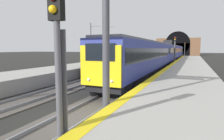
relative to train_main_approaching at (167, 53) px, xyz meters
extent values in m
plane|color=black|center=(-33.68, 0.00, -2.36)|extent=(320.00, 320.00, 0.00)
cube|color=#9E9B93|center=(-33.68, -4.43, -1.81)|extent=(112.00, 4.80, 1.10)
cube|color=yellow|center=(-33.68, -2.28, -1.26)|extent=(112.00, 0.50, 0.01)
cube|color=#4C4742|center=(-33.68, 0.00, -2.33)|extent=(160.00, 2.83, 0.06)
cube|color=gray|center=(-33.68, 0.72, -2.23)|extent=(160.00, 0.07, 0.15)
cube|color=gray|center=(-33.68, -0.72, -2.23)|extent=(160.00, 0.07, 0.15)
cube|color=#4C4742|center=(-33.68, 4.53, -2.33)|extent=(160.00, 2.80, 0.06)
cube|color=gray|center=(-33.68, 3.81, -2.23)|extent=(160.00, 0.07, 0.15)
cube|color=navy|center=(-20.67, 0.00, 0.11)|extent=(20.20, 2.83, 2.85)
cube|color=black|center=(-20.67, 0.00, 0.42)|extent=(19.39, 2.86, 1.02)
cube|color=slate|center=(-20.67, 0.00, 1.64)|extent=(19.59, 2.42, 0.20)
cube|color=black|center=(-20.67, 0.00, -1.51)|extent=(19.79, 2.50, 0.55)
cylinder|color=black|center=(-29.45, 0.04, -1.86)|extent=(1.01, 2.53, 1.00)
cylinder|color=black|center=(-27.65, 0.03, -1.86)|extent=(1.01, 2.53, 1.00)
cylinder|color=black|center=(-13.70, -0.03, -1.86)|extent=(1.01, 2.53, 1.00)
cylinder|color=black|center=(-11.90, -0.04, -1.86)|extent=(1.01, 2.53, 1.00)
cube|color=yellow|center=(-30.80, 0.04, -0.11)|extent=(0.13, 2.64, 2.40)
cube|color=black|center=(-30.85, 0.04, 0.68)|extent=(0.05, 1.92, 1.03)
sphere|color=#F2EACC|center=(-30.87, -0.71, -0.96)|extent=(0.20, 0.20, 0.20)
sphere|color=#F2EACC|center=(-30.86, 0.80, -0.96)|extent=(0.20, 0.20, 0.20)
cube|color=navy|center=(0.24, 0.00, 0.11)|extent=(20.20, 2.83, 2.85)
cube|color=black|center=(0.24, 0.00, 0.56)|extent=(19.39, 2.86, 0.98)
cube|color=slate|center=(0.24, 0.00, 1.64)|extent=(19.59, 2.42, 0.20)
cube|color=black|center=(0.24, 0.00, -1.51)|extent=(19.79, 2.50, 0.55)
cylinder|color=black|center=(-8.65, 0.04, -1.86)|extent=(1.01, 2.53, 1.00)
cylinder|color=black|center=(-6.85, 0.03, -1.86)|extent=(1.01, 2.53, 1.00)
cylinder|color=black|center=(7.32, -0.03, -1.86)|extent=(1.01, 2.53, 1.00)
cylinder|color=black|center=(9.12, -0.04, -1.86)|extent=(1.01, 2.53, 1.00)
cube|color=navy|center=(21.14, 0.00, 0.11)|extent=(20.20, 2.83, 2.85)
cube|color=black|center=(21.14, 0.00, 0.44)|extent=(19.39, 2.86, 0.88)
cube|color=slate|center=(21.14, 0.00, 1.64)|extent=(19.59, 2.42, 0.20)
cube|color=black|center=(21.14, 0.00, -1.51)|extent=(19.79, 2.50, 0.55)
cylinder|color=black|center=(12.41, 0.04, -1.86)|extent=(1.01, 2.53, 1.00)
cylinder|color=black|center=(14.21, 0.03, -1.86)|extent=(1.01, 2.53, 1.00)
cylinder|color=black|center=(28.07, -0.03, -1.86)|extent=(1.01, 2.53, 1.00)
cylinder|color=black|center=(29.87, -0.04, -1.86)|extent=(1.01, 2.53, 1.00)
cube|color=black|center=(0.24, 0.00, 2.19)|extent=(1.31, 1.65, 0.90)
cube|color=#333338|center=(-13.83, 4.53, 0.01)|extent=(19.60, 2.92, 2.81)
cube|color=black|center=(-13.83, 4.53, 0.31)|extent=(18.82, 2.95, 0.84)
cube|color=slate|center=(-13.83, 4.53, 1.52)|extent=(19.01, 2.50, 0.20)
cube|color=black|center=(-13.83, 4.53, -1.58)|extent=(19.21, 2.59, 0.51)
cylinder|color=black|center=(-5.38, 4.45, -1.90)|extent=(0.94, 2.55, 0.92)
cylinder|color=black|center=(-7.18, 4.47, -1.90)|extent=(0.94, 2.55, 0.92)
cylinder|color=black|center=(-20.48, 4.58, -1.90)|extent=(0.94, 2.55, 0.92)
cylinder|color=black|center=(-22.28, 4.60, -1.90)|extent=(0.94, 2.55, 0.92)
cube|color=yellow|center=(-4.00, 4.44, -0.13)|extent=(0.14, 2.65, 2.52)
cube|color=black|center=(-3.95, 4.44, 0.57)|extent=(0.06, 1.93, 1.01)
sphere|color=#F2EACC|center=(-3.93, 5.20, -1.04)|extent=(0.20, 0.20, 0.20)
sphere|color=#F2EACC|center=(-3.95, 3.68, -1.04)|extent=(0.20, 0.20, 0.20)
cube|color=#333338|center=(6.23, 4.53, 0.01)|extent=(19.60, 2.92, 2.81)
cube|color=black|center=(6.23, 4.53, 0.43)|extent=(18.82, 2.95, 0.89)
cube|color=slate|center=(6.23, 4.53, 1.52)|extent=(19.01, 2.50, 0.20)
cube|color=black|center=(6.23, 4.53, -1.58)|extent=(19.21, 2.59, 0.51)
cylinder|color=black|center=(14.98, 4.45, -1.90)|extent=(0.94, 2.55, 0.92)
cylinder|color=black|center=(13.18, 4.47, -1.90)|extent=(0.94, 2.55, 0.92)
cylinder|color=black|center=(-0.71, 4.58, -1.90)|extent=(0.94, 2.55, 0.92)
cylinder|color=black|center=(-2.51, 4.60, -1.90)|extent=(0.94, 2.55, 0.92)
cylinder|color=#4C4C54|center=(-36.91, -1.83, -0.40)|extent=(0.16, 0.16, 3.93)
cube|color=black|center=(-36.91, -1.83, 1.94)|extent=(0.20, 0.38, 0.75)
cube|color=#4C4C54|center=(-36.77, -1.83, -0.40)|extent=(0.04, 0.28, 3.53)
sphere|color=yellow|center=(-37.04, -1.83, 1.82)|extent=(0.20, 0.20, 0.20)
cylinder|color=#4C4C54|center=(-4.59, -1.83, -0.04)|extent=(0.16, 0.16, 4.65)
cube|color=black|center=(-4.59, -1.83, 2.66)|extent=(0.20, 0.38, 0.75)
cube|color=#4C4C54|center=(-4.45, -1.83, -0.04)|extent=(0.04, 0.28, 4.18)
sphere|color=red|center=(-4.72, -1.83, 2.84)|extent=(0.20, 0.20, 0.20)
sphere|color=yellow|center=(-4.72, -1.83, 2.54)|extent=(0.20, 0.20, 0.20)
cylinder|color=#38383D|center=(37.75, -1.83, 0.06)|extent=(0.16, 0.16, 4.84)
cube|color=black|center=(37.75, -1.83, 2.86)|extent=(0.20, 0.38, 0.75)
cube|color=#38383D|center=(37.89, -1.83, 0.06)|extent=(0.04, 0.28, 4.36)
sphere|color=red|center=(37.62, -1.83, 3.03)|extent=(0.20, 0.20, 0.20)
sphere|color=yellow|center=(37.62, -1.83, 2.73)|extent=(0.20, 0.20, 0.20)
cylinder|color=#3F3F47|center=(-34.04, -1.83, 0.89)|extent=(0.28, 0.28, 6.49)
cube|color=brown|center=(58.13, 2.26, 1.83)|extent=(2.74, 20.19, 8.38)
cube|color=black|center=(56.70, 2.26, 0.57)|extent=(0.12, 11.31, 5.87)
cylinder|color=black|center=(56.70, 2.26, 3.51)|extent=(0.12, 11.31, 11.31)
cylinder|color=#595B60|center=(-11.04, 11.76, 1.49)|extent=(0.22, 0.22, 7.71)
cylinder|color=#595B60|center=(-11.04, 10.73, 4.75)|extent=(0.08, 2.07, 0.08)
cylinder|color=#595B60|center=(-4.10, 11.76, 1.79)|extent=(0.22, 0.22, 8.29)
cylinder|color=#595B60|center=(-4.10, 10.87, 5.33)|extent=(0.08, 1.78, 0.08)
camera|label=1|loc=(-40.77, -4.94, 0.89)|focal=30.63mm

